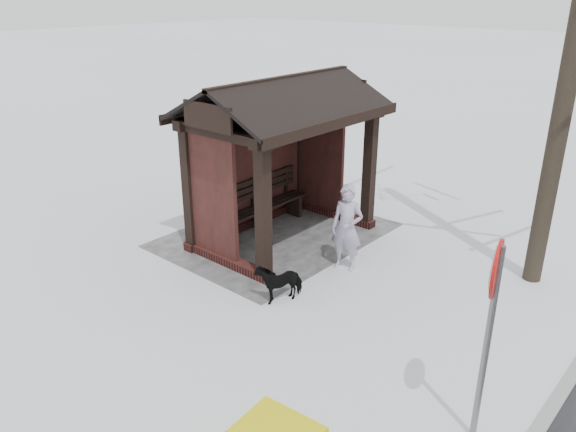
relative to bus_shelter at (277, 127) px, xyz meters
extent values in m
plane|color=white|center=(0.00, 0.16, -2.17)|extent=(120.00, 120.00, 0.00)
cube|color=gray|center=(0.00, -0.04, -2.16)|extent=(4.20, 3.20, 0.02)
cube|color=#371614|center=(0.00, -0.74, -2.09)|extent=(3.30, 0.22, 0.16)
cube|color=#371614|center=(-1.50, 0.16, -2.09)|extent=(0.22, 2.10, 0.16)
cube|color=#371614|center=(1.50, 0.16, -2.09)|extent=(0.22, 2.10, 0.16)
cube|color=black|center=(-1.50, 1.06, -1.02)|extent=(0.20, 0.20, 2.30)
cube|color=black|center=(1.50, 1.06, -1.02)|extent=(0.20, 0.20, 2.30)
cube|color=black|center=(-1.50, -0.74, -1.02)|extent=(0.20, 0.20, 2.30)
cube|color=black|center=(1.50, -0.74, -1.02)|extent=(0.20, 0.20, 2.30)
cube|color=black|center=(0.00, -0.74, -0.94)|extent=(2.80, 0.08, 2.14)
cube|color=black|center=(-1.50, -0.16, -0.94)|extent=(0.08, 1.17, 2.14)
cube|color=black|center=(1.50, -0.16, -0.94)|extent=(0.08, 1.17, 2.14)
cube|color=black|center=(0.00, 1.06, 0.19)|extent=(3.40, 0.20, 0.18)
cube|color=black|center=(0.00, -0.74, 0.19)|extent=(3.40, 0.20, 0.18)
imported|color=#ACA4C1|center=(0.23, 1.79, -1.41)|extent=(0.49, 0.63, 1.52)
imported|color=black|center=(1.75, 1.61, -1.86)|extent=(0.79, 0.56, 0.61)
cylinder|color=slate|center=(2.52, 5.14, -1.03)|extent=(0.07, 0.07, 2.28)
cylinder|color=#B30F0C|center=(2.52, 5.12, -0.14)|extent=(0.58, 0.17, 0.59)
cylinder|color=white|center=(2.52, 5.10, -0.14)|extent=(0.45, 0.14, 0.46)
camera|label=1|loc=(7.41, 6.76, 2.35)|focal=35.00mm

